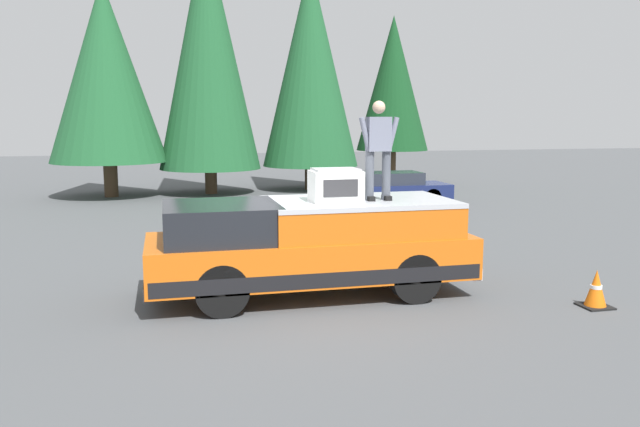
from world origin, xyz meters
TOP-DOWN VIEW (x-y plane):
  - ground_plane at (0.00, 0.00)m, footprint 90.00×90.00m
  - pickup_truck at (0.15, -0.34)m, footprint 2.01×5.54m
  - compressor_unit at (-0.00, -0.74)m, footprint 0.65×0.84m
  - person_on_truck_bed at (-0.00, -1.49)m, footprint 0.29×0.72m
  - parked_car_navy at (10.79, -5.71)m, footprint 1.64×4.10m
  - traffic_cone at (-1.66, -4.68)m, footprint 0.47×0.47m
  - conifer_far_left at (17.42, -8.14)m, footprint 3.26×3.26m
  - conifer_left at (16.21, -4.02)m, footprint 4.04×4.04m
  - conifer_center_left at (15.69, 0.24)m, footprint 4.03×4.03m
  - conifer_center_right at (15.56, 4.10)m, footprint 4.41×4.41m

SIDE VIEW (x-z plane):
  - ground_plane at x=0.00m, z-range 0.00..0.00m
  - traffic_cone at x=-1.66m, z-range -0.02..0.60m
  - parked_car_navy at x=10.79m, z-range 0.00..1.16m
  - pickup_truck at x=0.15m, z-range 0.05..1.70m
  - compressor_unit at x=0.00m, z-range 1.65..2.21m
  - person_on_truck_bed at x=0.00m, z-range 1.71..3.40m
  - conifer_far_left at x=17.42m, z-range 0.78..8.36m
  - conifer_center_right at x=15.56m, z-range 0.67..8.86m
  - conifer_left at x=16.21m, z-range 0.50..9.92m
  - conifer_center_left at x=15.69m, z-range 0.50..10.91m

